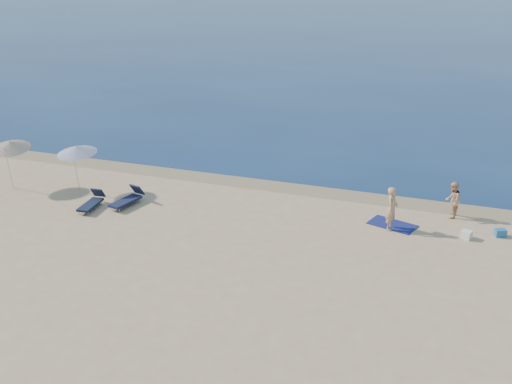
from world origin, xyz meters
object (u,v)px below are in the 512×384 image
blue_cooler (500,233)px  person_left (392,209)px  person_right (453,200)px  umbrella_near (77,150)px

blue_cooler → person_left: bearing=167.8°
person_right → person_left: bearing=-42.7°
person_right → umbrella_near: size_ratio=0.67×
umbrella_near → person_left: bearing=12.3°
person_right → blue_cooler: 2.49m
person_left → umbrella_near: size_ratio=0.78×
blue_cooler → person_right: bearing=124.9°
person_left → blue_cooler: (4.33, 0.77, -0.78)m
person_right → umbrella_near: umbrella_near is taller
person_left → umbrella_near: bearing=100.4°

